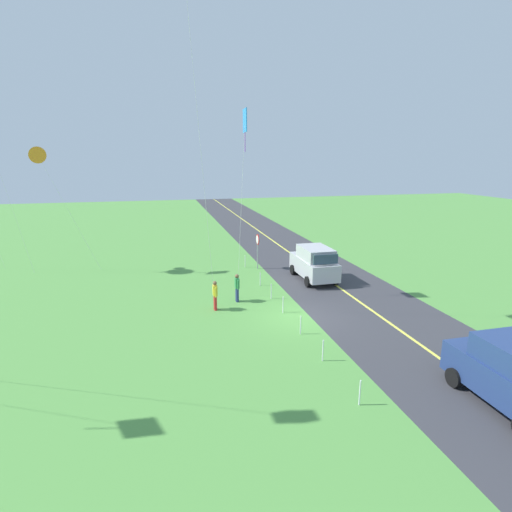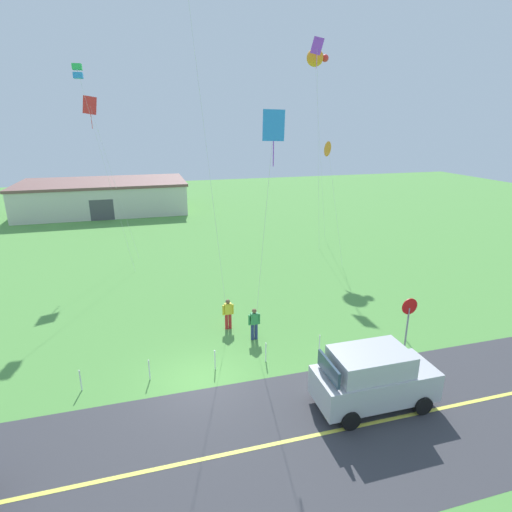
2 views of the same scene
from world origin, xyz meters
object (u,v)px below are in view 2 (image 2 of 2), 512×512
at_px(kite_blue_mid, 273,130).
at_px(kite_cyan_top, 328,149).
at_px(stop_sign, 409,314).
at_px(warehouse_distant, 105,196).
at_px(kite_green_far, 91,109).
at_px(kite_yellow_high, 317,51).
at_px(kite_orange_near, 78,72).
at_px(person_adult_companion, 254,323).
at_px(car_suv_foreground, 373,377).
at_px(person_adult_near, 228,313).
at_px(kite_pink_drift, 316,58).

bearing_deg(kite_blue_mid, kite_cyan_top, 55.90).
relative_size(stop_sign, kite_cyan_top, 0.30).
xyz_separation_m(kite_blue_mid, warehouse_distant, (-9.44, 34.19, -7.87)).
relative_size(kite_green_far, kite_cyan_top, 1.36).
xyz_separation_m(kite_yellow_high, kite_orange_near, (-17.26, -2.43, -2.22)).
distance_m(person_adult_companion, kite_yellow_high, 23.14).
relative_size(car_suv_foreground, kite_blue_mid, 0.42).
bearing_deg(person_adult_near, kite_blue_mid, 67.94).
bearing_deg(person_adult_near, kite_cyan_top, 165.50).
relative_size(kite_green_far, kite_orange_near, 0.88).
relative_size(car_suv_foreground, kite_pink_drift, 0.28).
distance_m(kite_yellow_high, kite_orange_near, 17.57).
distance_m(car_suv_foreground, kite_orange_near, 24.74).
relative_size(person_adult_near, kite_blue_mid, 0.15).
bearing_deg(kite_green_far, kite_cyan_top, -15.06).
relative_size(person_adult_companion, kite_pink_drift, 0.10).
xyz_separation_m(stop_sign, kite_pink_drift, (3.83, 20.48, 13.21)).
xyz_separation_m(kite_orange_near, kite_cyan_top, (16.73, -1.62, -4.90)).
xyz_separation_m(person_adult_companion, kite_orange_near, (-7.85, 13.16, 12.07)).
distance_m(kite_blue_mid, kite_cyan_top, 14.80).
xyz_separation_m(person_adult_near, kite_yellow_high, (10.38, 14.21, 14.29)).
xyz_separation_m(kite_yellow_high, kite_pink_drift, (0.80, 2.10, -0.14)).
bearing_deg(kite_orange_near, stop_sign, -48.27).
height_order(person_adult_near, kite_yellow_high, kite_yellow_high).
relative_size(kite_blue_mid, kite_pink_drift, 0.66).
height_order(stop_sign, kite_blue_mid, kite_blue_mid).
xyz_separation_m(person_adult_companion, kite_blue_mid, (0.62, -0.64, 8.76)).
height_order(stop_sign, kite_yellow_high, kite_yellow_high).
distance_m(person_adult_companion, kite_pink_drift, 24.85).
distance_m(car_suv_foreground, kite_cyan_top, 19.57).
relative_size(person_adult_companion, kite_yellow_high, 0.10).
bearing_deg(kite_orange_near, kite_blue_mid, -58.44).
bearing_deg(person_adult_near, kite_yellow_high, 173.46).
relative_size(car_suv_foreground, stop_sign, 1.72).
relative_size(stop_sign, kite_green_far, 0.22).
bearing_deg(kite_blue_mid, kite_yellow_high, 61.59).
bearing_deg(kite_cyan_top, person_adult_companion, -127.55).
relative_size(person_adult_near, kite_orange_near, 0.12).
xyz_separation_m(kite_yellow_high, kite_green_far, (-17.01, 0.38, -4.30)).
distance_m(kite_yellow_high, kite_pink_drift, 2.25).
relative_size(car_suv_foreground, person_adult_near, 2.75).
bearing_deg(person_adult_companion, warehouse_distant, -32.48).
xyz_separation_m(person_adult_companion, kite_green_far, (-7.61, 15.98, 9.98)).
bearing_deg(kite_cyan_top, car_suv_foreground, -109.14).
bearing_deg(kite_cyan_top, person_adult_near, -134.10).
bearing_deg(kite_blue_mid, kite_orange_near, 121.56).
bearing_deg(car_suv_foreground, kite_blue_mid, 113.62).
bearing_deg(person_adult_near, person_adult_companion, 64.81).
height_order(stop_sign, kite_pink_drift, kite_pink_drift).
distance_m(person_adult_near, kite_green_far, 18.89).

